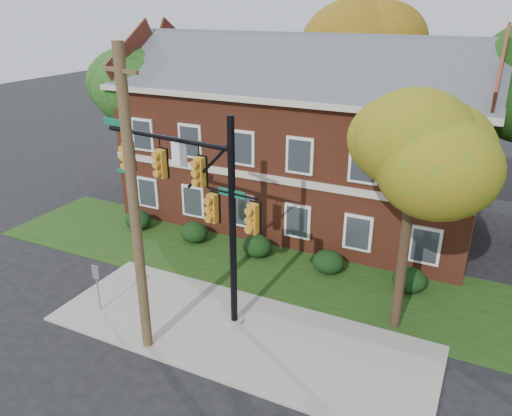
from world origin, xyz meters
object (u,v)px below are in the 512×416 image
at_px(tree_far_rear, 370,43).
at_px(apartment_building, 301,129).
at_px(tree_left_rear, 136,87).
at_px(sign_post, 97,280).
at_px(traffic_signal, 199,195).
at_px(utility_pole, 134,210).
at_px(tree_near_right, 423,154).
at_px(hedge_center, 257,246).
at_px(hedge_right, 328,262).
at_px(hedge_far_right, 409,280).
at_px(hedge_left, 194,232).
at_px(hedge_far_left, 138,220).

bearing_deg(tree_far_rear, apartment_building, -99.71).
bearing_deg(tree_left_rear, sign_post, -60.25).
height_order(traffic_signal, utility_pole, utility_pole).
bearing_deg(tree_far_rear, tree_left_rear, -141.03).
distance_m(tree_near_right, sign_post, 12.60).
distance_m(apartment_building, sign_post, 13.03).
height_order(hedge_center, hedge_right, same).
xyz_separation_m(hedge_far_right, traffic_signal, (-6.81, -5.04, 4.35)).
bearing_deg(hedge_right, hedge_left, 180.00).
height_order(hedge_far_right, tree_far_rear, tree_far_rear).
bearing_deg(hedge_center, utility_pole, -93.72).
relative_size(hedge_far_right, traffic_signal, 0.18).
relative_size(hedge_left, hedge_far_right, 1.00).
distance_m(traffic_signal, utility_pole, 2.77).
height_order(hedge_far_right, utility_pole, utility_pole).
height_order(apartment_building, hedge_left, apartment_building).
bearing_deg(hedge_far_right, sign_post, -147.22).
bearing_deg(apartment_building, hedge_far_right, -36.89).
bearing_deg(hedge_far_right, utility_pole, -134.25).
bearing_deg(hedge_far_right, hedge_center, 180.00).
distance_m(hedge_right, tree_far_rear, 15.66).
bearing_deg(hedge_far_left, sign_post, -62.63).
bearing_deg(utility_pole, hedge_far_left, 145.99).
xyz_separation_m(hedge_far_left, tree_left_rear, (-2.73, 4.14, 6.16)).
bearing_deg(apartment_building, tree_left_rear, -173.46).
height_order(hedge_far_right, tree_near_right, tree_near_right).
relative_size(tree_near_right, traffic_signal, 1.09).
distance_m(hedge_left, tree_far_rear, 16.25).
height_order(tree_left_rear, traffic_signal, tree_left_rear).
xyz_separation_m(hedge_center, utility_pole, (-0.50, -7.70, 4.63)).
height_order(hedge_center, tree_far_rear, tree_far_rear).
bearing_deg(hedge_left, traffic_signal, -53.79).
xyz_separation_m(apartment_building, hedge_far_left, (-7.00, -5.25, -4.46)).
bearing_deg(tree_near_right, traffic_signal, -162.63).
relative_size(hedge_left, hedge_center, 1.00).
xyz_separation_m(hedge_far_left, hedge_center, (7.00, 0.00, 0.00)).
relative_size(apartment_building, hedge_far_left, 13.43).
relative_size(apartment_building, hedge_left, 13.43).
relative_size(apartment_building, tree_far_rear, 1.63).
distance_m(hedge_left, hedge_far_right, 10.50).
distance_m(apartment_building, utility_pole, 12.96).
relative_size(hedge_left, tree_left_rear, 0.16).
bearing_deg(hedge_left, sign_post, -90.00).
height_order(hedge_right, sign_post, sign_post).
bearing_deg(hedge_right, hedge_far_left, 180.00).
bearing_deg(tree_near_right, hedge_right, 142.72).
relative_size(hedge_left, tree_far_rear, 0.12).
relative_size(apartment_building, tree_left_rear, 2.12).
bearing_deg(hedge_far_right, hedge_right, 180.00).
relative_size(hedge_far_right, sign_post, 0.70).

